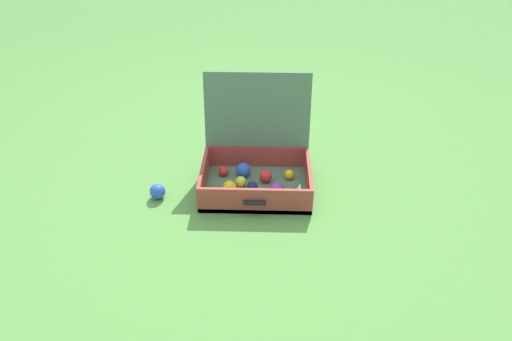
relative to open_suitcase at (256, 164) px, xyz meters
The scene contains 3 objects.
ground_plane 0.15m from the open_suitcase, 169.32° to the right, with size 16.00×16.00×0.00m, color #569342.
open_suitcase is the anchor object (origin of this frame).
stray_ball_on_grass 0.53m from the open_suitcase, 164.04° to the right, with size 0.08×0.08×0.08m, color blue.
Camera 1 is at (0.15, -1.99, 1.46)m, focal length 32.03 mm.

